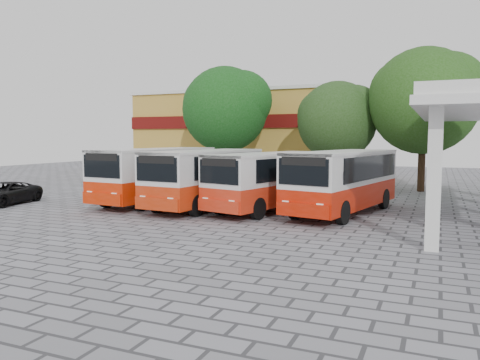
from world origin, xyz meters
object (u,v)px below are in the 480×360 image
at_px(bus_far_right, 343,178).
at_px(bus_centre_left, 206,175).
at_px(parked_car, 4,193).
at_px(bus_centre_right, 270,177).
at_px(bus_far_left, 156,172).

bearing_deg(bus_far_right, bus_centre_left, -162.13).
height_order(bus_far_right, parked_car, bus_far_right).
bearing_deg(bus_centre_right, bus_centre_left, -158.97).
height_order(bus_far_left, bus_centre_right, bus_far_left).
xyz_separation_m(bus_far_left, bus_centre_left, (3.43, -0.47, -0.03)).
height_order(bus_centre_right, parked_car, bus_centre_right).
xyz_separation_m(bus_far_left, bus_far_right, (10.53, 0.29, -0.02)).
relative_size(bus_centre_left, parked_car, 1.93).
relative_size(bus_far_left, bus_centre_left, 1.02).
height_order(bus_far_left, parked_car, bus_far_left).
distance_m(bus_far_left, bus_centre_left, 3.47).
relative_size(bus_far_left, parked_car, 1.96).
height_order(bus_centre_left, parked_car, bus_centre_left).
distance_m(bus_centre_left, parked_car, 11.47).
distance_m(bus_centre_right, parked_car, 14.88).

